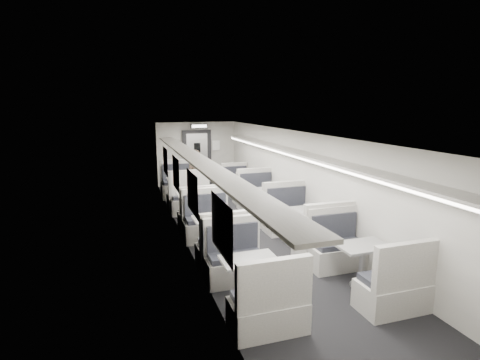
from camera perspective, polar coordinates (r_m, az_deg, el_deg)
room at (r=8.75m, az=1.15°, el=-0.81°), size 3.24×12.24×2.64m
booth_left_a at (r=11.77m, az=-8.66°, el=-1.62°), size 1.16×2.34×1.25m
booth_left_b at (r=10.00m, az=-6.91°, el=-4.09°), size 1.09×2.20×1.18m
booth_left_c at (r=7.90m, az=-3.74°, el=-8.30°), size 1.08×2.20×1.18m
booth_left_d at (r=6.02m, az=1.41°, el=-15.01°), size 1.04×2.11×1.13m
booth_right_a at (r=12.45m, az=0.31°, el=-1.11°), size 0.96×1.95×1.04m
booth_right_b at (r=10.37m, az=4.21°, el=-3.43°), size 1.10×2.23×1.19m
booth_right_c at (r=8.48m, az=9.78°, el=-6.95°), size 1.12×2.28×1.22m
booth_right_d at (r=6.83m, az=18.06°, el=-12.22°), size 1.06×2.15×1.15m
passenger at (r=11.33m, az=-6.61°, el=0.24°), size 0.71×0.54×1.74m
window_a at (r=11.69m, az=-11.28°, el=2.83°), size 0.02×1.18×0.84m
window_b at (r=9.53m, az=-9.72°, el=0.96°), size 0.02×1.18×0.84m
window_c at (r=7.41m, az=-7.26°, el=-1.99°), size 0.02×1.18×0.84m
window_d at (r=5.34m, az=-2.82°, el=-7.26°), size 0.02×1.18×0.84m
luggage_rack_left at (r=8.02m, az=-6.58°, el=3.18°), size 0.46×10.40×0.09m
luggage_rack_right at (r=8.84m, az=9.47°, el=3.87°), size 0.46×10.40×0.09m
vestibule_door at (r=14.44m, az=-6.55°, el=3.35°), size 1.10×0.13×2.10m
exit_sign at (r=13.84m, az=-6.26°, el=8.18°), size 0.62×0.12×0.16m
wall_notice at (r=14.53m, az=-3.67°, el=5.29°), size 0.32×0.02×0.40m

